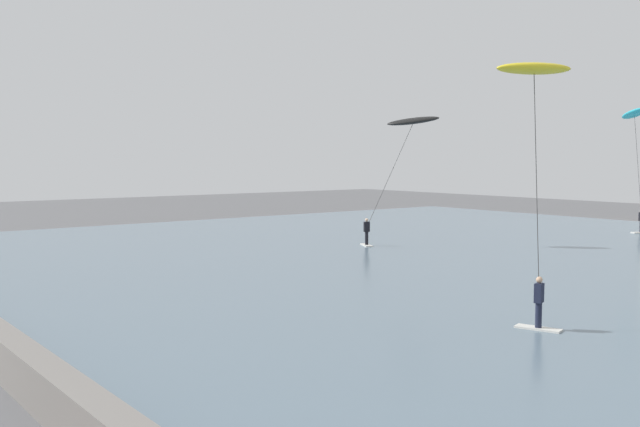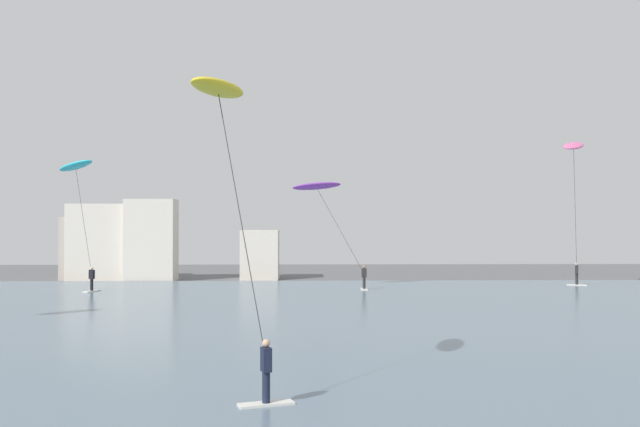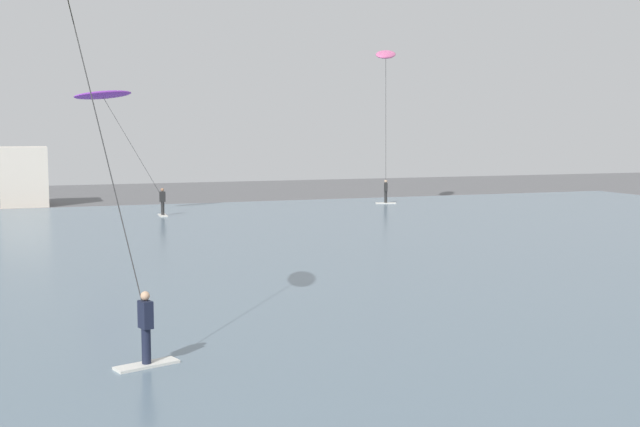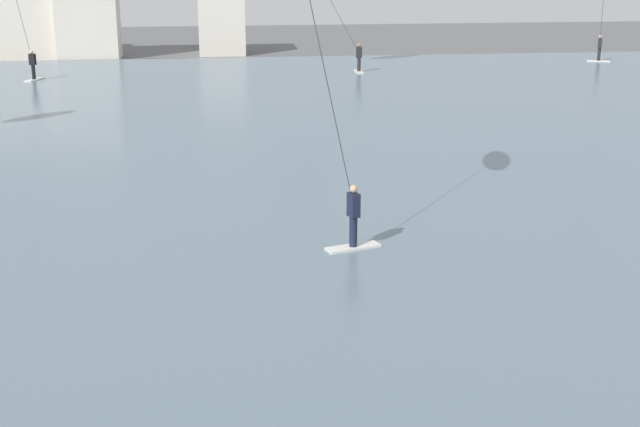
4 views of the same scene
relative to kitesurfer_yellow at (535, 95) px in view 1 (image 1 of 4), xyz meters
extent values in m
cube|color=slate|center=(1.87, -15.41, -6.88)|extent=(60.00, 0.70, 1.07)
cube|color=silver|center=(1.20, -1.20, -7.29)|extent=(1.47, 0.85, 0.06)
cylinder|color=#191E33|center=(1.20, -1.20, -6.87)|extent=(0.20, 0.20, 0.78)
cube|color=#191E33|center=(1.20, -1.20, -6.18)|extent=(0.31, 0.39, 0.60)
sphere|color=tan|center=(1.20, -1.20, -5.77)|extent=(0.20, 0.20, 0.20)
cylinder|color=#333333|center=(0.52, -0.52, -2.75)|extent=(1.40, 1.39, 6.97)
ellipsoid|color=yellow|center=(-0.16, 0.16, 0.88)|extent=(1.73, 2.98, 0.49)
cube|color=silver|center=(-18.03, 8.55, -7.29)|extent=(1.45, 1.01, 0.06)
cylinder|color=black|center=(-18.03, 8.55, -6.87)|extent=(0.20, 0.20, 0.78)
cube|color=black|center=(-18.03, 8.55, -6.18)|extent=(0.35, 0.40, 0.60)
sphere|color=beige|center=(-18.03, 8.55, -5.77)|extent=(0.20, 0.20, 0.20)
cylinder|color=#333333|center=(-17.42, 9.85, -3.11)|extent=(1.25, 2.63, 6.25)
ellipsoid|color=black|center=(-16.81, 11.15, 0.16)|extent=(3.07, 2.82, 0.89)
cylinder|color=#333333|center=(-12.60, 29.37, -2.62)|extent=(1.55, 1.37, 7.23)
ellipsoid|color=#28B2C6|center=(-13.35, 30.04, 1.14)|extent=(3.14, 2.48, 1.06)
camera|label=1|loc=(14.57, -19.93, -2.00)|focal=40.61mm
camera|label=2|loc=(2.09, -19.19, -2.75)|focal=40.22mm
camera|label=3|loc=(-1.06, -18.64, -2.21)|focal=45.65mm
camera|label=4|loc=(-2.19, -22.44, 0.15)|focal=50.86mm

